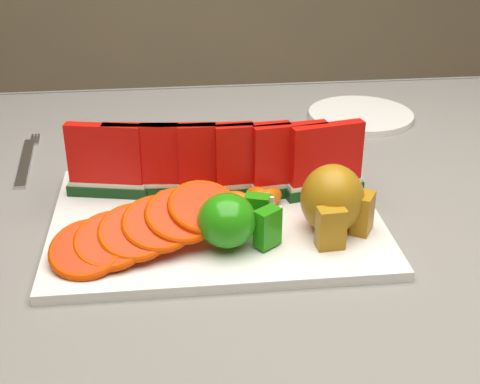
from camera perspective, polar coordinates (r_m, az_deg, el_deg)
name	(u,v)px	position (r m, az deg, el deg)	size (l,w,h in m)	color
table	(265,276)	(0.92, 2.17, -7.18)	(1.40, 0.90, 0.75)	#482918
tablecloth	(266,237)	(0.88, 2.24, -3.82)	(1.53, 1.03, 0.20)	gray
platter	(216,219)	(0.83, -2.03, -2.32)	(0.40, 0.30, 0.01)	silver
apple_cluster	(233,220)	(0.75, -0.59, -2.43)	(0.10, 0.08, 0.06)	#218B0C
pear_cluster	(334,202)	(0.78, 8.03, -0.81)	(0.10, 0.10, 0.08)	#9D7E04
side_plate	(361,115)	(1.18, 10.25, 6.47)	(0.19, 0.19, 0.01)	silver
fork	(26,160)	(1.04, -17.77, 2.61)	(0.03, 0.20, 0.00)	silver
watermelon_row	(216,162)	(0.85, -2.07, 2.55)	(0.39, 0.07, 0.10)	#0D3409
orange_fan_front	(147,228)	(0.75, -7.95, -3.03)	(0.23, 0.14, 0.06)	orange
orange_fan_back	(183,163)	(0.92, -4.91, 2.45)	(0.23, 0.10, 0.04)	orange
tangerine_segments	(212,201)	(0.83, -2.36, -0.76)	(0.18, 0.07, 0.03)	#E55E06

